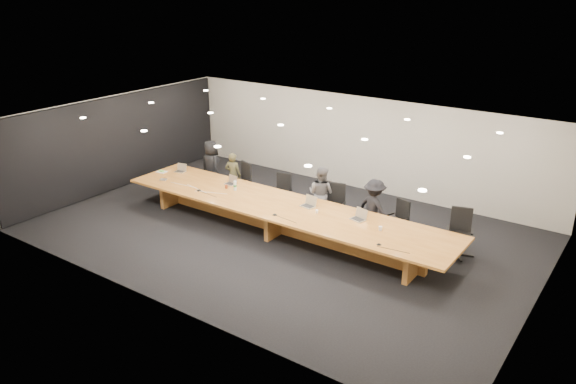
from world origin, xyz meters
name	(u,v)px	position (x,y,z in m)	size (l,w,h in m)	color
ground	(281,233)	(0.00, 0.00, 0.00)	(12.00, 12.00, 0.00)	black
back_wall	(359,143)	(0.00, 4.00, 1.40)	(12.00, 0.02, 2.80)	silver
left_wall_panel	(120,143)	(-5.94, 0.00, 1.37)	(0.08, 7.84, 2.74)	black
conference_table	(281,214)	(0.00, 0.00, 0.52)	(9.00, 1.80, 0.75)	#9C5E22
chair_far_left	(207,174)	(-3.64, 1.26, 0.50)	(0.51, 0.51, 1.00)	black
chair_left	(240,181)	(-2.30, 1.20, 0.55)	(0.56, 0.56, 1.10)	black
chair_mid_left	(282,192)	(-0.91, 1.28, 0.50)	(0.51, 0.51, 1.00)	black
chair_mid_right	(334,205)	(0.82, 1.17, 0.55)	(0.56, 0.56, 1.11)	black
chair_right	(396,220)	(2.49, 1.34, 0.50)	(0.51, 0.51, 1.00)	black
chair_far_right	(459,233)	(4.04, 1.32, 0.57)	(0.58, 0.58, 1.14)	black
person_a	(211,166)	(-3.45, 1.27, 0.77)	(0.76, 0.49, 1.55)	black
person_b	(233,175)	(-2.58, 1.23, 0.67)	(0.49, 0.32, 1.34)	#37351E
person_c	(321,194)	(0.39, 1.23, 0.74)	(0.72, 0.56, 1.48)	#505052
person_d	(374,208)	(1.95, 1.17, 0.73)	(0.95, 0.55, 1.47)	black
laptop_a	(180,168)	(-3.87, 0.39, 0.87)	(0.30, 0.22, 0.24)	beige
laptop_b	(230,180)	(-2.00, 0.42, 0.87)	(0.30, 0.22, 0.24)	tan
laptop_d	(308,202)	(0.60, 0.29, 0.88)	(0.34, 0.25, 0.27)	#BFB492
laptop_e	(358,215)	(1.98, 0.28, 0.88)	(0.34, 0.25, 0.27)	#B7A88C
water_bottle	(235,186)	(-1.60, 0.15, 0.88)	(0.08, 0.08, 0.25)	silver
amber_mug	(226,187)	(-1.88, 0.13, 0.80)	(0.08, 0.08, 0.09)	maroon
paper_cup_near	(317,211)	(0.99, 0.08, 0.79)	(0.07, 0.07, 0.08)	white
paper_cup_far	(380,229)	(2.67, 0.05, 0.80)	(0.08, 0.08, 0.10)	silver
notepad	(162,172)	(-4.29, 0.08, 0.76)	(0.28, 0.22, 0.02)	silver
lime_gadget	(161,171)	(-4.30, 0.07, 0.78)	(0.15, 0.08, 0.02)	#5EC133
av_box	(163,180)	(-3.74, -0.38, 0.76)	(0.18, 0.14, 0.03)	silver
mic_left	(199,190)	(-2.35, -0.43, 0.77)	(0.13, 0.13, 0.03)	black
mic_center	(275,214)	(0.24, -0.59, 0.76)	(0.12, 0.12, 0.03)	black
mic_right	(379,244)	(2.97, -0.61, 0.76)	(0.11, 0.11, 0.03)	black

